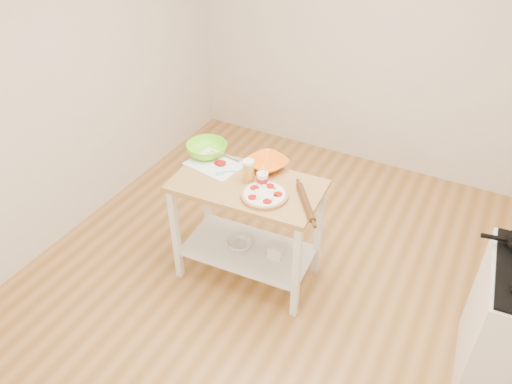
{
  "coord_description": "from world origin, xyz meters",
  "views": [
    {
      "loc": [
        1.12,
        -2.45,
        2.98
      ],
      "look_at": [
        -0.28,
        0.18,
        0.79
      ],
      "focal_mm": 35.0,
      "sensor_mm": 36.0,
      "label": 1
    }
  ],
  "objects_px": {
    "cutting_board": "(215,164)",
    "knife": "(221,155)",
    "green_bowl": "(207,149)",
    "yogurt_tub": "(262,179)",
    "pizza": "(265,195)",
    "shelf_glass_bowl": "(240,244)",
    "beer_pint": "(249,171)",
    "prep_island": "(247,211)",
    "spatula": "(225,172)",
    "orange_bowl": "(267,164)",
    "rolling_pin": "(306,202)",
    "shelf_bin": "(276,251)"
  },
  "relations": [
    {
      "from": "cutting_board",
      "to": "knife",
      "type": "xyz_separation_m",
      "value": [
        -0.02,
        0.12,
        0.01
      ]
    },
    {
      "from": "pizza",
      "to": "green_bowl",
      "type": "height_order",
      "value": "green_bowl"
    },
    {
      "from": "spatula",
      "to": "shelf_glass_bowl",
      "type": "distance_m",
      "value": 0.64
    },
    {
      "from": "prep_island",
      "to": "rolling_pin",
      "type": "height_order",
      "value": "rolling_pin"
    },
    {
      "from": "pizza",
      "to": "shelf_bin",
      "type": "xyz_separation_m",
      "value": [
        0.05,
        0.11,
        -0.6
      ]
    },
    {
      "from": "pizza",
      "to": "yogurt_tub",
      "type": "bearing_deg",
      "value": 123.81
    },
    {
      "from": "knife",
      "to": "green_bowl",
      "type": "xyz_separation_m",
      "value": [
        -0.11,
        -0.03,
        0.03
      ]
    },
    {
      "from": "prep_island",
      "to": "orange_bowl",
      "type": "bearing_deg",
      "value": 82.62
    },
    {
      "from": "green_bowl",
      "to": "rolling_pin",
      "type": "height_order",
      "value": "green_bowl"
    },
    {
      "from": "cutting_board",
      "to": "knife",
      "type": "height_order",
      "value": "cutting_board"
    },
    {
      "from": "green_bowl",
      "to": "shelf_bin",
      "type": "xyz_separation_m",
      "value": [
        0.7,
        -0.16,
        -0.64
      ]
    },
    {
      "from": "cutting_board",
      "to": "prep_island",
      "type": "bearing_deg",
      "value": -7.78
    },
    {
      "from": "rolling_pin",
      "to": "shelf_bin",
      "type": "xyz_separation_m",
      "value": [
        -0.24,
        0.07,
        -0.61
      ]
    },
    {
      "from": "green_bowl",
      "to": "beer_pint",
      "type": "height_order",
      "value": "beer_pint"
    },
    {
      "from": "cutting_board",
      "to": "spatula",
      "type": "distance_m",
      "value": 0.15
    },
    {
      "from": "green_bowl",
      "to": "shelf_glass_bowl",
      "type": "height_order",
      "value": "green_bowl"
    },
    {
      "from": "rolling_pin",
      "to": "prep_island",
      "type": "bearing_deg",
      "value": 175.93
    },
    {
      "from": "green_bowl",
      "to": "yogurt_tub",
      "type": "bearing_deg",
      "value": -15.33
    },
    {
      "from": "prep_island",
      "to": "orange_bowl",
      "type": "xyz_separation_m",
      "value": [
        0.03,
        0.25,
        0.29
      ]
    },
    {
      "from": "pizza",
      "to": "cutting_board",
      "type": "xyz_separation_m",
      "value": [
        -0.52,
        0.19,
        -0.01
      ]
    },
    {
      "from": "orange_bowl",
      "to": "rolling_pin",
      "type": "relative_size",
      "value": 0.72
    },
    {
      "from": "spatula",
      "to": "green_bowl",
      "type": "relative_size",
      "value": 0.41
    },
    {
      "from": "green_bowl",
      "to": "knife",
      "type": "bearing_deg",
      "value": 14.73
    },
    {
      "from": "yogurt_tub",
      "to": "rolling_pin",
      "type": "distance_m",
      "value": 0.38
    },
    {
      "from": "knife",
      "to": "orange_bowl",
      "type": "distance_m",
      "value": 0.39
    },
    {
      "from": "spatula",
      "to": "knife",
      "type": "xyz_separation_m",
      "value": [
        -0.15,
        0.2,
        0.0
      ]
    },
    {
      "from": "rolling_pin",
      "to": "shelf_glass_bowl",
      "type": "distance_m",
      "value": 0.83
    },
    {
      "from": "knife",
      "to": "beer_pint",
      "type": "xyz_separation_m",
      "value": [
        0.35,
        -0.19,
        0.07
      ]
    },
    {
      "from": "cutting_board",
      "to": "rolling_pin",
      "type": "relative_size",
      "value": 1.11
    },
    {
      "from": "knife",
      "to": "rolling_pin",
      "type": "xyz_separation_m",
      "value": [
        0.83,
        -0.26,
        0.01
      ]
    },
    {
      "from": "green_bowl",
      "to": "yogurt_tub",
      "type": "xyz_separation_m",
      "value": [
        0.57,
        -0.16,
        0.0
      ]
    },
    {
      "from": "pizza",
      "to": "shelf_glass_bowl",
      "type": "height_order",
      "value": "pizza"
    },
    {
      "from": "green_bowl",
      "to": "yogurt_tub",
      "type": "distance_m",
      "value": 0.59
    },
    {
      "from": "knife",
      "to": "shelf_glass_bowl",
      "type": "xyz_separation_m",
      "value": [
        0.28,
        -0.23,
        -0.63
      ]
    },
    {
      "from": "spatula",
      "to": "shelf_glass_bowl",
      "type": "xyz_separation_m",
      "value": [
        0.13,
        -0.04,
        -0.62
      ]
    },
    {
      "from": "beer_pint",
      "to": "shelf_bin",
      "type": "height_order",
      "value": "beer_pint"
    },
    {
      "from": "spatula",
      "to": "cutting_board",
      "type": "bearing_deg",
      "value": 119.24
    },
    {
      "from": "prep_island",
      "to": "shelf_bin",
      "type": "distance_m",
      "value": 0.41
    },
    {
      "from": "pizza",
      "to": "rolling_pin",
      "type": "distance_m",
      "value": 0.29
    },
    {
      "from": "pizza",
      "to": "beer_pint",
      "type": "relative_size",
      "value": 1.93
    },
    {
      "from": "yogurt_tub",
      "to": "shelf_bin",
      "type": "height_order",
      "value": "yogurt_tub"
    },
    {
      "from": "pizza",
      "to": "beer_pint",
      "type": "xyz_separation_m",
      "value": [
        -0.19,
        0.11,
        0.07
      ]
    },
    {
      "from": "green_bowl",
      "to": "rolling_pin",
      "type": "bearing_deg",
      "value": -13.74
    },
    {
      "from": "shelf_bin",
      "to": "prep_island",
      "type": "bearing_deg",
      "value": -171.16
    },
    {
      "from": "prep_island",
      "to": "yogurt_tub",
      "type": "distance_m",
      "value": 0.33
    },
    {
      "from": "spatula",
      "to": "shelf_bin",
      "type": "distance_m",
      "value": 0.74
    },
    {
      "from": "pizza",
      "to": "shelf_glass_bowl",
      "type": "xyz_separation_m",
      "value": [
        -0.25,
        0.07,
        -0.62
      ]
    },
    {
      "from": "beer_pint",
      "to": "shelf_glass_bowl",
      "type": "height_order",
      "value": "beer_pint"
    },
    {
      "from": "green_bowl",
      "to": "beer_pint",
      "type": "relative_size",
      "value": 1.83
    },
    {
      "from": "knife",
      "to": "rolling_pin",
      "type": "relative_size",
      "value": 0.67
    }
  ]
}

